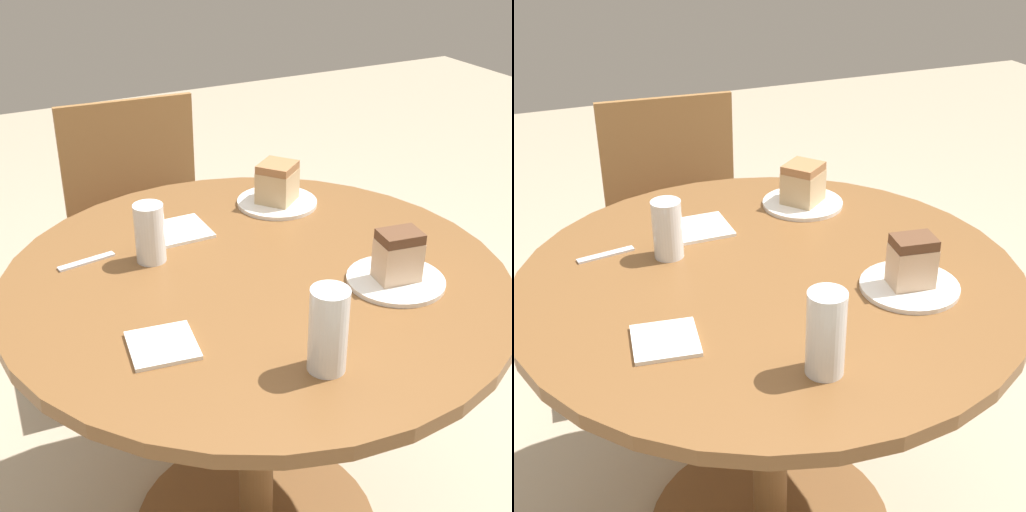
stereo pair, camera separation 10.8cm
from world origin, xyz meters
The scene contains 11 objects.
table centered at (0.00, 0.00, 0.56)m, with size 1.06×1.06×0.76m.
chair centered at (0.04, 0.88, 0.46)m, with size 0.50×0.48×0.86m.
plate_near centered at (0.24, -0.16, 0.77)m, with size 0.20×0.20×0.01m.
plate_far centered at (0.21, 0.29, 0.77)m, with size 0.20×0.20×0.01m.
cake_slice_near centered at (0.24, -0.16, 0.83)m, with size 0.09×0.07×0.10m.
cake_slice_far centered at (0.21, 0.29, 0.82)m, with size 0.12×0.12×0.10m.
glass_lemonade centered at (-0.04, -0.34, 0.83)m, with size 0.07×0.07×0.15m.
glass_water centered at (-0.17, 0.15, 0.82)m, with size 0.06×0.06×0.13m.
napkin_stack centered at (-0.07, 0.25, 0.77)m, with size 0.13×0.13×0.01m.
spoon centered at (-0.30, 0.21, 0.77)m, with size 0.13×0.04×0.00m.
napkin_side centered at (-0.27, -0.16, 0.77)m, with size 0.13×0.13×0.01m.
Camera 2 is at (-0.49, -1.19, 1.50)m, focal length 50.00 mm.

